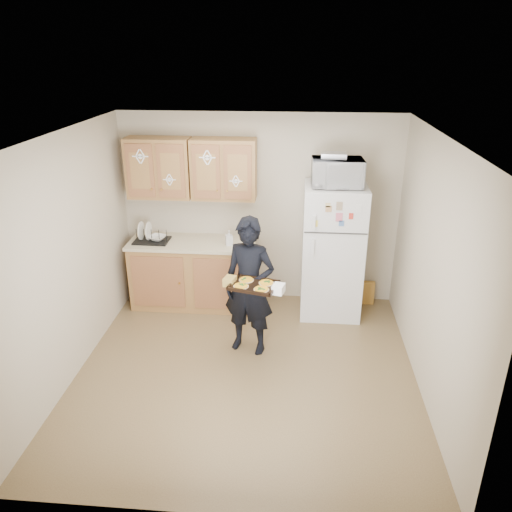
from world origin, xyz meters
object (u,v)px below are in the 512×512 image
object	(u,v)px
baking_tray	(254,286)
dish_rack	(151,235)
microwave	(337,173)
refrigerator	(332,251)
person	(249,287)

from	to	relation	value
baking_tray	dish_rack	world-z (taller)	dish_rack
baking_tray	microwave	size ratio (longest dim) A/B	0.80
refrigerator	baking_tray	world-z (taller)	refrigerator
dish_rack	baking_tray	bearing A→B (deg)	-41.78
refrigerator	microwave	distance (m)	1.02
refrigerator	dish_rack	bearing A→B (deg)	179.65
baking_tray	dish_rack	bearing A→B (deg)	152.91
dish_rack	person	bearing A→B (deg)	-36.15
person	baking_tray	bearing A→B (deg)	-60.62
microwave	person	bearing A→B (deg)	-138.09
microwave	baking_tray	bearing A→B (deg)	-128.12
baking_tray	person	bearing A→B (deg)	119.38
baking_tray	microwave	bearing A→B (deg)	69.09
microwave	refrigerator	bearing A→B (deg)	82.66
person	microwave	bearing A→B (deg)	59.12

